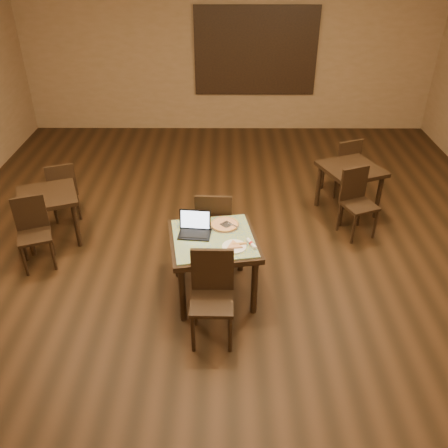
{
  "coord_description": "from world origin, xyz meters",
  "views": [
    {
      "loc": [
        -0.07,
        -4.43,
        3.57
      ],
      "look_at": [
        -0.08,
        -0.11,
        0.85
      ],
      "focal_mm": 38.0,
      "sensor_mm": 36.0,
      "label": 1
    }
  ],
  "objects_px": {
    "pizza_pan": "(225,225)",
    "other_table_a_chair_near": "(356,198)",
    "tiled_table": "(213,245)",
    "other_table_b": "(48,202)",
    "other_table_a": "(350,175)",
    "chair_main_far": "(214,223)",
    "chair_main_near": "(212,291)",
    "other_table_b_chair_near": "(33,228)",
    "laptop": "(195,227)",
    "other_table_b_chair_far": "(63,188)",
    "other_table_a_chair_far": "(344,163)"
  },
  "relations": [
    {
      "from": "pizza_pan",
      "to": "other_table_b_chair_near",
      "type": "distance_m",
      "value": 2.35
    },
    {
      "from": "chair_main_far",
      "to": "other_table_b_chair_far",
      "type": "bearing_deg",
      "value": -22.45
    },
    {
      "from": "chair_main_near",
      "to": "other_table_a_chair_near",
      "type": "height_order",
      "value": "chair_main_near"
    },
    {
      "from": "chair_main_near",
      "to": "laptop",
      "type": "height_order",
      "value": "laptop"
    },
    {
      "from": "chair_main_far",
      "to": "other_table_a_chair_near",
      "type": "bearing_deg",
      "value": -156.49
    },
    {
      "from": "tiled_table",
      "to": "other_table_a_chair_near",
      "type": "height_order",
      "value": "other_table_a_chair_near"
    },
    {
      "from": "chair_main_near",
      "to": "pizza_pan",
      "type": "distance_m",
      "value": 0.89
    },
    {
      "from": "laptop",
      "to": "other_table_b",
      "type": "relative_size",
      "value": 0.39
    },
    {
      "from": "laptop",
      "to": "pizza_pan",
      "type": "height_order",
      "value": "laptop"
    },
    {
      "from": "tiled_table",
      "to": "other_table_b_chair_near",
      "type": "height_order",
      "value": "other_table_b_chair_near"
    },
    {
      "from": "chair_main_far",
      "to": "pizza_pan",
      "type": "distance_m",
      "value": 0.45
    },
    {
      "from": "chair_main_far",
      "to": "laptop",
      "type": "distance_m",
      "value": 0.61
    },
    {
      "from": "chair_main_near",
      "to": "other_table_a",
      "type": "bearing_deg",
      "value": 53.3
    },
    {
      "from": "chair_main_far",
      "to": "other_table_b_chair_far",
      "type": "height_order",
      "value": "chair_main_far"
    },
    {
      "from": "laptop",
      "to": "other_table_b",
      "type": "xyz_separation_m",
      "value": [
        -1.96,
        1.01,
        -0.26
      ]
    },
    {
      "from": "tiled_table",
      "to": "pizza_pan",
      "type": "height_order",
      "value": "pizza_pan"
    },
    {
      "from": "other_table_a_chair_near",
      "to": "chair_main_near",
      "type": "bearing_deg",
      "value": -156.08
    },
    {
      "from": "tiled_table",
      "to": "chair_main_near",
      "type": "height_order",
      "value": "chair_main_near"
    },
    {
      "from": "other_table_a",
      "to": "other_table_b_chair_far",
      "type": "distance_m",
      "value": 4.04
    },
    {
      "from": "tiled_table",
      "to": "other_table_b_chair_near",
      "type": "xyz_separation_m",
      "value": [
        -2.19,
        0.59,
        -0.16
      ]
    },
    {
      "from": "other_table_b_chair_near",
      "to": "tiled_table",
      "type": "bearing_deg",
      "value": -36.02
    },
    {
      "from": "chair_main_near",
      "to": "pizza_pan",
      "type": "bearing_deg",
      "value": 82.9
    },
    {
      "from": "chair_main_near",
      "to": "other_table_b_chair_far",
      "type": "xyz_separation_m",
      "value": [
        -2.13,
        2.24,
        -0.05
      ]
    },
    {
      "from": "chair_main_far",
      "to": "pizza_pan",
      "type": "xyz_separation_m",
      "value": [
        0.12,
        -0.37,
        0.21
      ]
    },
    {
      "from": "chair_main_far",
      "to": "other_table_a",
      "type": "xyz_separation_m",
      "value": [
        1.9,
        1.24,
        0.04
      ]
    },
    {
      "from": "laptop",
      "to": "other_table_a_chair_far",
      "type": "xyz_separation_m",
      "value": [
        2.13,
        2.29,
        -0.3
      ]
    },
    {
      "from": "other_table_a_chair_near",
      "to": "laptop",
      "type": "bearing_deg",
      "value": -171.7
    },
    {
      "from": "tiled_table",
      "to": "other_table_b_chair_near",
      "type": "bearing_deg",
      "value": 155.52
    },
    {
      "from": "other_table_a_chair_near",
      "to": "other_table_b",
      "type": "bearing_deg",
      "value": 160.84
    },
    {
      "from": "other_table_b",
      "to": "other_table_b_chair_near",
      "type": "xyz_separation_m",
      "value": [
        -0.03,
        -0.52,
        -0.07
      ]
    },
    {
      "from": "laptop",
      "to": "other_table_a_chair_near",
      "type": "xyz_separation_m",
      "value": [
        2.07,
        1.21,
        -0.3
      ]
    },
    {
      "from": "other_table_a",
      "to": "chair_main_far",
      "type": "bearing_deg",
      "value": -168.88
    },
    {
      "from": "other_table_b",
      "to": "other_table_b_chair_near",
      "type": "bearing_deg",
      "value": -113.84
    },
    {
      "from": "chair_main_far",
      "to": "other_table_a_chair_far",
      "type": "relative_size",
      "value": 1.07
    },
    {
      "from": "other_table_b_chair_near",
      "to": "other_table_b_chair_far",
      "type": "bearing_deg",
      "value": 66.16
    },
    {
      "from": "laptop",
      "to": "pizza_pan",
      "type": "xyz_separation_m",
      "value": [
        0.32,
        0.14,
        -0.06
      ]
    },
    {
      "from": "laptop",
      "to": "other_table_a_chair_near",
      "type": "distance_m",
      "value": 2.41
    },
    {
      "from": "chair_main_near",
      "to": "other_table_b_chair_far",
      "type": "bearing_deg",
      "value": 134.38
    },
    {
      "from": "other_table_b",
      "to": "other_table_b_chair_far",
      "type": "distance_m",
      "value": 0.52
    },
    {
      "from": "laptop",
      "to": "other_table_b_chair_far",
      "type": "height_order",
      "value": "laptop"
    },
    {
      "from": "tiled_table",
      "to": "chair_main_far",
      "type": "bearing_deg",
      "value": 81.15
    },
    {
      "from": "chair_main_near",
      "to": "pizza_pan",
      "type": "height_order",
      "value": "chair_main_near"
    },
    {
      "from": "pizza_pan",
      "to": "other_table_b_chair_near",
      "type": "xyz_separation_m",
      "value": [
        -2.31,
        0.35,
        -0.27
      ]
    },
    {
      "from": "tiled_table",
      "to": "laptop",
      "type": "distance_m",
      "value": 0.28
    },
    {
      "from": "chair_main_far",
      "to": "other_table_b_chair_far",
      "type": "xyz_separation_m",
      "value": [
        -2.13,
        1.01,
        -0.06
      ]
    },
    {
      "from": "chair_main_near",
      "to": "other_table_b",
      "type": "distance_m",
      "value": 2.77
    },
    {
      "from": "chair_main_near",
      "to": "laptop",
      "type": "bearing_deg",
      "value": 106.44
    },
    {
      "from": "chair_main_far",
      "to": "other_table_a",
      "type": "relative_size",
      "value": 1.0
    },
    {
      "from": "tiled_table",
      "to": "other_table_b",
      "type": "bearing_deg",
      "value": 143.5
    },
    {
      "from": "pizza_pan",
      "to": "other_table_a_chair_near",
      "type": "bearing_deg",
      "value": 31.55
    }
  ]
}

